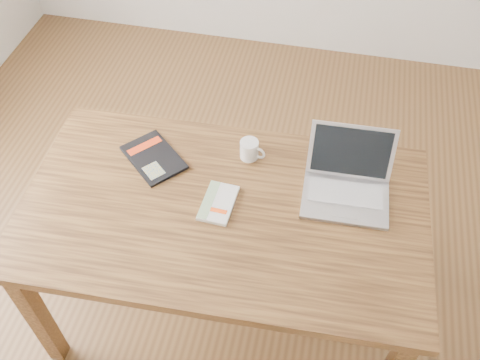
% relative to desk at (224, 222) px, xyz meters
% --- Properties ---
extents(room, '(4.04, 4.04, 2.70)m').
position_rel_desk_xyz_m(room, '(-0.04, 0.12, 0.69)').
color(room, '#52361C').
rests_on(room, ground).
extents(desk, '(1.54, 0.92, 0.75)m').
position_rel_desk_xyz_m(desk, '(0.00, 0.00, 0.00)').
color(desk, '#4E3217').
rests_on(desk, ground).
extents(white_guidebook, '(0.12, 0.19, 0.02)m').
position_rel_desk_xyz_m(white_guidebook, '(-0.02, 0.01, 0.10)').
color(white_guidebook, beige).
rests_on(white_guidebook, desk).
extents(black_guidebook, '(0.31, 0.30, 0.01)m').
position_rel_desk_xyz_m(black_guidebook, '(-0.33, 0.18, 0.10)').
color(black_guidebook, black).
rests_on(black_guidebook, desk).
extents(laptop, '(0.33, 0.32, 0.21)m').
position_rel_desk_xyz_m(laptop, '(0.44, 0.18, 0.14)').
color(laptop, '#BCBCC1').
rests_on(laptop, desk).
extents(coffee_mug, '(0.11, 0.07, 0.08)m').
position_rel_desk_xyz_m(coffee_mug, '(0.04, 0.27, 0.13)').
color(coffee_mug, silver).
rests_on(coffee_mug, desk).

